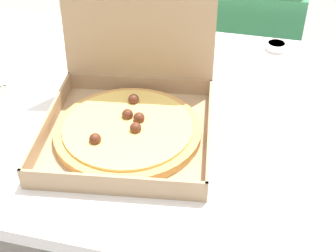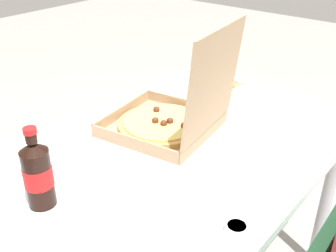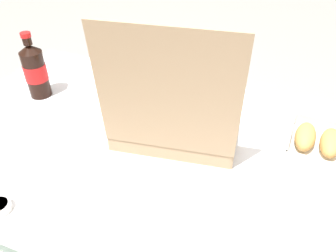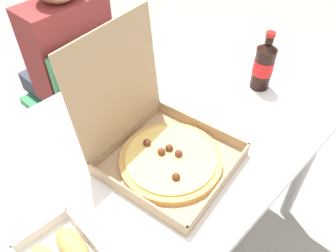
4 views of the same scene
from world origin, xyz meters
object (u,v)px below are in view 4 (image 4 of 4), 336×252
cola_bottle (264,65)px  dipping_sauce_cup (135,62)px  chair (82,97)px  diner_person (66,57)px  pizza_box_open (161,147)px  paper_menu (196,72)px

cola_bottle → dipping_sauce_cup: size_ratio=4.00×
chair → cola_bottle: bearing=-65.8°
chair → diner_person: size_ratio=0.72×
diner_person → dipping_sauce_cup: size_ratio=20.54×
diner_person → pizza_box_open: (-0.17, -0.79, 0.12)m
pizza_box_open → paper_menu: size_ratio=2.01×
pizza_box_open → dipping_sauce_cup: bearing=56.8°
pizza_box_open → cola_bottle: bearing=-1.4°
cola_bottle → paper_menu: cola_bottle is taller
diner_person → paper_menu: size_ratio=5.48×
chair → pizza_box_open: (-0.17, -0.74, 0.33)m
cola_bottle → paper_menu: size_ratio=1.07×
cola_bottle → paper_menu: (-0.10, 0.23, -0.09)m
pizza_box_open → cola_bottle: (0.51, -0.01, 0.04)m
diner_person → chair: bearing=-88.0°
diner_person → pizza_box_open: 0.82m
pizza_box_open → paper_menu: (0.41, 0.22, -0.05)m
pizza_box_open → dipping_sauce_cup: 0.52m
chair → pizza_box_open: size_ratio=1.96×
diner_person → cola_bottle: 0.89m
paper_menu → diner_person: bearing=121.5°
chair → diner_person: diner_person is taller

